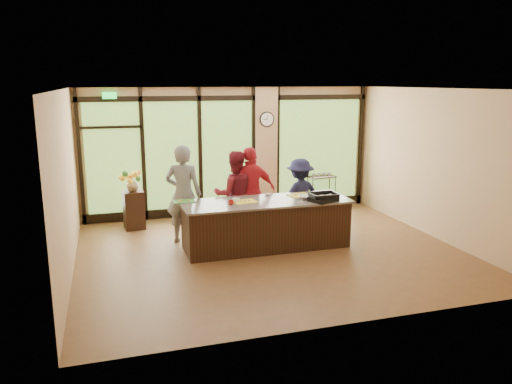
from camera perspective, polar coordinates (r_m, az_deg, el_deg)
floor at (r=9.43m, az=1.69°, el=-6.84°), size 7.00×7.00×0.00m
ceiling at (r=8.90m, az=1.81°, el=11.70°), size 7.00×7.00×0.00m
back_wall at (r=11.89m, az=-2.87°, el=4.66°), size 7.00×0.00×7.00m
left_wall at (r=8.61m, az=-20.91°, el=0.80°), size 0.00×6.00×6.00m
right_wall at (r=10.67m, az=19.88°, el=3.01°), size 0.00×6.00×6.00m
window_wall at (r=11.90m, az=-2.05°, el=4.16°), size 6.90×0.12×3.00m
island_base at (r=9.57m, az=1.13°, el=-3.78°), size 3.10×1.00×0.88m
countertop at (r=9.45m, az=1.14°, el=-1.11°), size 3.20×1.10×0.04m
wall_clock at (r=11.92m, az=1.26°, el=8.31°), size 0.36×0.04×0.36m
cook_left at (r=9.83m, az=-8.29°, el=-0.25°), size 0.84×0.71×1.95m
cook_midleft at (r=10.12m, az=-2.43°, el=-0.27°), size 0.92×0.75×1.77m
cook_midright at (r=10.20m, az=-0.57°, el=0.03°), size 1.14×0.62×1.84m
cook_right at (r=10.49m, az=5.03°, el=-0.42°), size 1.10×0.75×1.57m
roasting_pan at (r=9.47m, az=7.71°, el=-0.79°), size 0.60×0.54×0.09m
mixing_bowl at (r=9.59m, az=5.80°, el=-0.61°), size 0.37×0.37×0.07m
cutting_board_left at (r=9.46m, az=-8.23°, el=-1.06°), size 0.41×0.32×0.01m
cutting_board_center at (r=9.34m, az=-1.28°, el=-1.10°), size 0.49×0.40×0.01m
cutting_board_right at (r=9.90m, az=5.05°, el=-0.36°), size 0.51×0.43×0.01m
prep_bowl_near at (r=9.44m, az=-2.28°, el=-0.86°), size 0.17×0.17×0.05m
prep_bowl_mid at (r=9.31m, az=-2.40°, el=-1.08°), size 0.13×0.13×0.04m
prep_bowl_far at (r=9.89m, az=1.33°, el=-0.28°), size 0.14×0.14×0.03m
red_ramekin at (r=9.13m, az=-2.87°, el=-1.22°), size 0.11×0.11×0.08m
flower_stand at (r=11.08m, az=-13.78°, el=-2.00°), size 0.46×0.46×0.83m
flower_vase at (r=10.96m, az=-13.93°, el=0.83°), size 0.33×0.33×0.29m
bar_cart at (r=12.55m, az=7.46°, el=0.57°), size 0.71×0.47×0.91m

